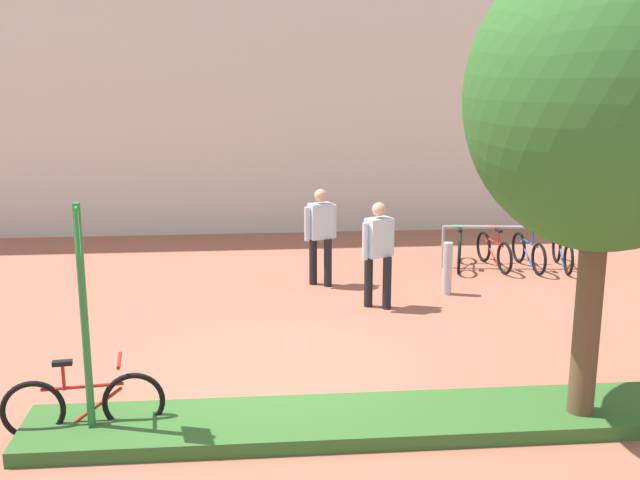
{
  "coord_description": "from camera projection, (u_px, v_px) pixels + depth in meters",
  "views": [
    {
      "loc": [
        -0.45,
        -9.22,
        3.87
      ],
      "look_at": [
        0.58,
        2.08,
        1.21
      ],
      "focal_mm": 43.01,
      "sensor_mm": 36.0,
      "label": 1
    }
  ],
  "objects": [
    {
      "name": "bike_at_sign",
      "position": [
        84.0,
        404.0,
        8.05
      ],
      "size": [
        1.68,
        0.42,
        0.86
      ],
      "color": "black",
      "rests_on": "ground"
    },
    {
      "name": "tree_sidewalk",
      "position": [
        606.0,
        99.0,
        7.56
      ],
      "size": [
        2.81,
        2.81,
        5.07
      ],
      "color": "brown",
      "rests_on": "ground"
    },
    {
      "name": "parking_sign_post",
      "position": [
        82.0,
        289.0,
        7.67
      ],
      "size": [
        0.1,
        0.36,
        2.52
      ],
      "color": "#2D7238",
      "rests_on": "ground"
    },
    {
      "name": "person_shirt_blue",
      "position": [
        378.0,
        248.0,
        12.11
      ],
      "size": [
        0.55,
        0.4,
        1.72
      ],
      "color": "black",
      "rests_on": "ground"
    },
    {
      "name": "building_facade",
      "position": [
        268.0,
        9.0,
        17.11
      ],
      "size": [
        28.0,
        1.2,
        10.0
      ],
      "primitive_type": "cube",
      "color": "silver",
      "rests_on": "ground"
    },
    {
      "name": "ground_plane",
      "position": [
        290.0,
        369.0,
        9.86
      ],
      "size": [
        60.0,
        60.0,
        0.0
      ],
      "primitive_type": "plane",
      "color": "#9E5B47"
    },
    {
      "name": "bike_rack_cluster",
      "position": [
        511.0,
        250.0,
        14.62
      ],
      "size": [
        2.64,
        1.78,
        0.83
      ],
      "color": "#99999E",
      "rests_on": "ground"
    },
    {
      "name": "planter_strip",
      "position": [
        353.0,
        421.0,
        8.27
      ],
      "size": [
        7.0,
        1.1,
        0.16
      ],
      "primitive_type": "cube",
      "color": "#336028",
      "rests_on": "ground"
    },
    {
      "name": "bollard_steel",
      "position": [
        447.0,
        269.0,
        12.94
      ],
      "size": [
        0.16,
        0.16,
        0.9
      ],
      "primitive_type": "cylinder",
      "color": "#ADADB2",
      "rests_on": "ground"
    },
    {
      "name": "person_shirt_white",
      "position": [
        320.0,
        231.0,
        13.34
      ],
      "size": [
        0.58,
        0.36,
        1.72
      ],
      "color": "black",
      "rests_on": "ground"
    }
  ]
}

